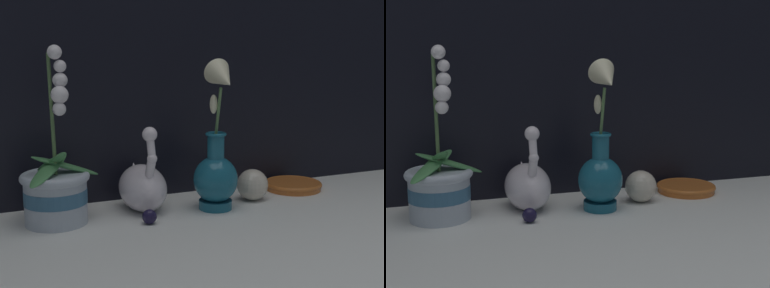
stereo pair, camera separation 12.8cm
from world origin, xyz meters
The scene contains 7 objects.
ground_plane centered at (0.00, 0.00, 0.00)m, with size 2.80×2.80×0.00m, color silver.
orchid_potted_plant centered at (-0.33, 0.11, 0.08)m, with size 0.17×0.19×0.39m.
swan_figurine centered at (-0.13, 0.13, 0.06)m, with size 0.11×0.18×0.21m.
blue_vase centered at (0.03, 0.06, 0.11)m, with size 0.11×0.13×0.36m.
glass_sphere centered at (0.15, 0.10, 0.04)m, with size 0.08×0.08×0.08m.
amber_dish centered at (0.30, 0.15, 0.01)m, with size 0.16×0.16×0.02m.
glass_bauble centered at (-0.15, 0.02, 0.02)m, with size 0.03×0.03×0.03m.
Camera 1 is at (-0.51, -1.04, 0.38)m, focal length 50.00 mm.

